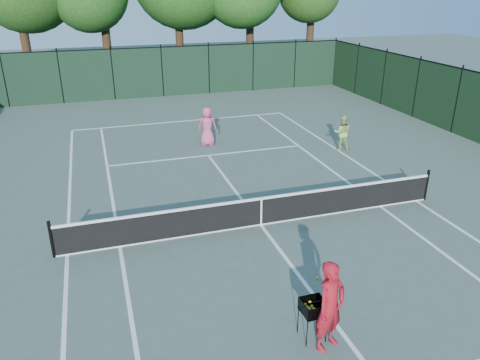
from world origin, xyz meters
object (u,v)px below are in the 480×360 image
object	(u,v)px
player_pink	(207,126)
player_green	(342,133)
ball_hopper	(313,307)
coach	(330,306)
loose_ball_midcourt	(317,278)

from	to	relation	value
player_pink	player_green	bearing A→B (deg)	174.56
player_green	ball_hopper	size ratio (longest dim) A/B	1.68
coach	loose_ball_midcourt	size ratio (longest dim) A/B	28.16
ball_hopper	loose_ball_midcourt	distance (m)	2.19
player_pink	ball_hopper	size ratio (longest dim) A/B	1.91
loose_ball_midcourt	player_pink	bearing A→B (deg)	90.20
coach	player_green	bearing A→B (deg)	35.58
ball_hopper	loose_ball_midcourt	bearing A→B (deg)	57.81
coach	player_pink	bearing A→B (deg)	62.30
coach	loose_ball_midcourt	distance (m)	2.45
ball_hopper	coach	bearing A→B (deg)	-60.37
coach	loose_ball_midcourt	world-z (taller)	coach
player_green	coach	bearing A→B (deg)	82.11
player_pink	loose_ball_midcourt	size ratio (longest dim) A/B	25.15
player_pink	player_green	xyz separation A→B (m)	(5.35, -2.34, -0.10)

